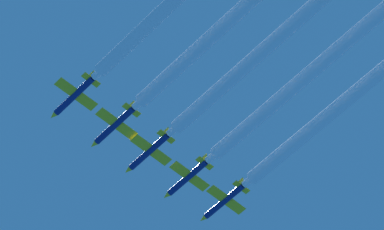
# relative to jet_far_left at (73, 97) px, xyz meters

# --- Properties ---
(jet_far_left) EXTENTS (8.38, 12.21, 2.93)m
(jet_far_left) POSITION_rel_jet_far_left_xyz_m (0.00, 0.00, 0.00)
(jet_far_left) COLOR navy
(jet_inner_left) EXTENTS (8.38, 12.21, 2.93)m
(jet_inner_left) POSITION_rel_jet_far_left_xyz_m (9.46, 0.15, 0.19)
(jet_inner_left) COLOR navy
(jet_center) EXTENTS (8.38, 12.21, 2.93)m
(jet_center) POSITION_rel_jet_far_left_xyz_m (17.60, 0.06, -0.36)
(jet_center) COLOR navy
(jet_inner_right) EXTENTS (8.38, 12.21, 2.93)m
(jet_inner_right) POSITION_rel_jet_far_left_xyz_m (27.08, 0.11, 0.25)
(jet_inner_right) COLOR navy
(jet_far_right) EXTENTS (8.38, 12.21, 2.93)m
(jet_far_right) POSITION_rel_jet_far_left_xyz_m (35.88, -0.38, 0.26)
(jet_far_right) COLOR navy
(smoke_trail_inner_left) EXTENTS (2.51, 46.42, 2.51)m
(smoke_trail_inner_left) POSITION_rel_jet_far_left_xyz_m (9.46, -28.63, 0.16)
(smoke_trail_inner_left) COLOR white
(smoke_trail_center) EXTENTS (2.51, 50.53, 2.51)m
(smoke_trail_center) POSITION_rel_jet_far_left_xyz_m (17.60, -30.78, -0.39)
(smoke_trail_center) COLOR white
(smoke_trail_inner_right) EXTENTS (2.51, 56.64, 2.51)m
(smoke_trail_inner_right) POSITION_rel_jet_far_left_xyz_m (27.08, -33.78, 0.22)
(smoke_trail_inner_right) COLOR white
(smoke_trail_far_right) EXTENTS (2.51, 52.80, 2.51)m
(smoke_trail_far_right) POSITION_rel_jet_far_left_xyz_m (35.88, -32.35, 0.23)
(smoke_trail_far_right) COLOR white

